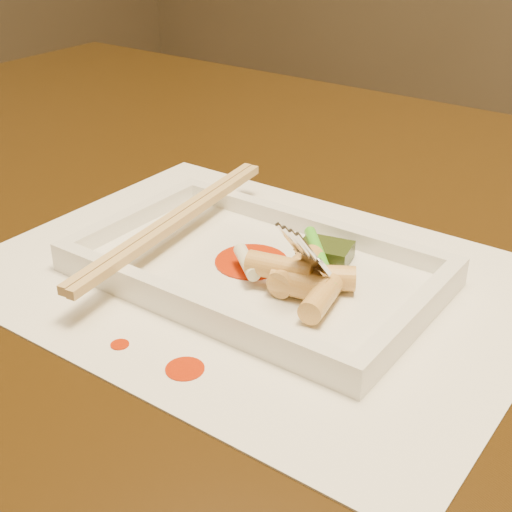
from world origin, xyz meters
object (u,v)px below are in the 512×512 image
Objects in this scene: placemat at (256,278)px; chopstick_a at (171,219)px; table at (275,337)px; plate_base at (256,273)px; fork at (359,189)px.

chopstick_a reaches higher than placemat.
placemat is (0.03, -0.07, 0.10)m from table.
table is 0.15m from chopstick_a.
table is 0.13m from plate_base.
chopstick_a is at bearing 180.00° from plate_base.
chopstick_a is at bearing -173.25° from fork.
table is 0.13m from placemat.
chopstick_a reaches higher than table.
chopstick_a is (-0.08, 0.00, 0.03)m from placemat.
table is 10.00× the size of fork.
table is at bearing 51.14° from chopstick_a.
placemat is 1.60× the size of chopstick_a.
chopstick_a is 0.16m from fork.
fork is at bearing -26.74° from table.
placemat is at bearing -90.00° from plate_base.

